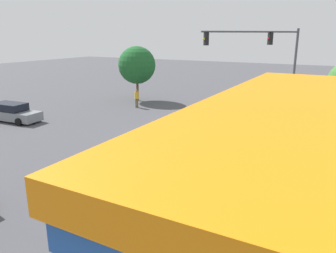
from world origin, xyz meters
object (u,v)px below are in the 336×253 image
traffic_signal_mast (270,58)px  pedestrian (137,97)px  tree_corner_a (137,65)px  car_1 (207,145)px  car_2 (256,90)px  car_0 (12,113)px

traffic_signal_mast → pedestrian: bearing=-53.4°
tree_corner_a → car_1: bearing=-133.5°
pedestrian → tree_corner_a: tree_corner_a is taller
traffic_signal_mast → car_2: 15.33m
traffic_signal_mast → pedestrian: 13.72m
traffic_signal_mast → car_1: 9.06m
car_2 → pedestrian: bearing=144.9°
tree_corner_a → car_0: bearing=161.5°
pedestrian → car_0: bearing=-78.9°
traffic_signal_mast → car_1: (-7.68, 1.51, -4.55)m
traffic_signal_mast → tree_corner_a: 15.71m
traffic_signal_mast → tree_corner_a: traffic_signal_mast is taller
car_2 → car_0: bearing=146.1°
traffic_signal_mast → pedestrian: traffic_signal_mast is taller
car_1 → tree_corner_a: bearing=43.1°
traffic_signal_mast → tree_corner_a: size_ratio=1.27×
pedestrian → tree_corner_a: 4.59m
car_1 → car_2: 21.86m
car_1 → car_2: (21.70, 2.67, -0.06)m
car_0 → pedestrian: size_ratio=2.79×
traffic_signal_mast → car_1: bearing=33.8°
car_2 → tree_corner_a: bearing=131.0°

